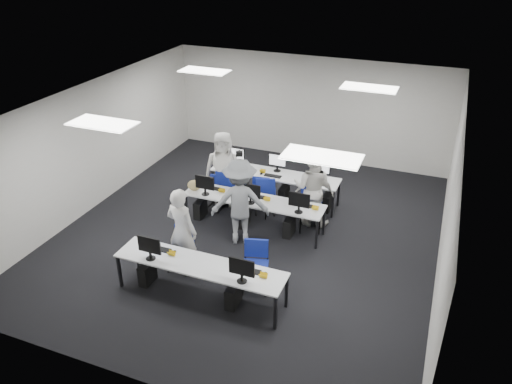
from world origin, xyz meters
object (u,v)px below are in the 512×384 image
at_px(chair_4, 310,217).
at_px(student_2, 224,169).
at_px(chair_0, 182,256).
at_px(student_0, 182,231).
at_px(chair_6, 266,200).
at_px(chair_7, 312,209).
at_px(photographer, 240,202).
at_px(chair_1, 255,275).
at_px(student_3, 314,195).
at_px(desk_mid, 254,201).
at_px(chair_2, 215,199).
at_px(chair_3, 259,203).
at_px(chair_5, 227,193).
at_px(desk_front, 200,266).
at_px(student_1, 312,187).

distance_m(chair_4, student_2, 2.40).
bearing_deg(chair_0, student_0, -12.98).
bearing_deg(chair_6, chair_7, -18.45).
xyz_separation_m(student_0, photographer, (0.63, 1.37, 0.06)).
bearing_deg(chair_7, chair_1, -105.76).
distance_m(chair_0, student_3, 3.30).
xyz_separation_m(chair_1, chair_6, (-0.84, 2.80, 0.00)).
xyz_separation_m(desk_mid, chair_2, (-1.20, 0.49, -0.42)).
xyz_separation_m(chair_0, chair_6, (0.75, 2.76, 0.03)).
height_order(chair_2, chair_3, chair_3).
xyz_separation_m(chair_5, student_0, (0.32, -2.78, 0.60)).
bearing_deg(chair_4, student_2, 153.81).
relative_size(desk_front, student_1, 1.78).
xyz_separation_m(chair_4, student_3, (0.01, 0.22, 0.46)).
bearing_deg(student_1, chair_2, 3.91).
bearing_deg(student_1, photographer, 46.10).
bearing_deg(desk_mid, chair_6, 90.77).
distance_m(student_1, student_2, 2.23).
height_order(desk_mid, student_2, student_2).
bearing_deg(chair_1, student_1, 68.36).
bearing_deg(chair_3, student_0, -112.25).
relative_size(chair_6, student_1, 0.54).
bearing_deg(student_0, student_3, -116.41).
xyz_separation_m(chair_1, chair_4, (0.36, 2.44, -0.00)).
bearing_deg(chair_2, chair_7, 8.63).
height_order(chair_1, chair_7, chair_1).
distance_m(chair_2, chair_3, 1.11).
bearing_deg(desk_mid, chair_3, 99.28).
distance_m(desk_mid, student_3, 1.37).
relative_size(chair_2, chair_4, 0.86).
bearing_deg(student_0, chair_3, -93.51).
bearing_deg(chair_7, student_3, -71.95).
bearing_deg(chair_3, chair_2, 177.91).
bearing_deg(chair_2, student_3, 5.43).
xyz_separation_m(chair_0, student_3, (1.95, 2.62, 0.47)).
bearing_deg(chair_7, photographer, -140.41).
relative_size(chair_2, student_3, 0.54).
xyz_separation_m(chair_6, student_2, (-1.09, 0.01, 0.63)).
relative_size(chair_5, chair_6, 0.99).
bearing_deg(chair_3, chair_0, -113.53).
xyz_separation_m(desk_front, student_0, (-0.70, 0.63, 0.22)).
bearing_deg(desk_mid, chair_7, 35.01).
bearing_deg(photographer, chair_2, -65.97).
distance_m(chair_0, photographer, 1.66).
bearing_deg(student_3, desk_mid, -170.23).
bearing_deg(chair_0, photographer, 61.39).
xyz_separation_m(chair_7, student_2, (-2.23, 0.01, 0.64)).
relative_size(desk_front, chair_6, 3.30).
bearing_deg(student_0, chair_7, -114.19).
distance_m(desk_front, photographer, 2.02).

